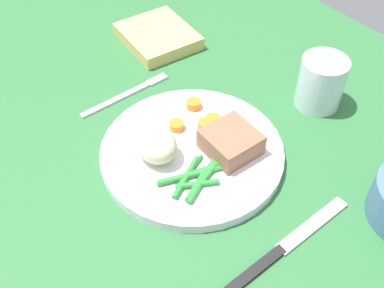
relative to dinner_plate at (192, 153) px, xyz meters
The scene contains 10 objects.
dining_table 4.31cm from the dinner_plate, 122.23° to the left, with size 120.00×90.00×2.00cm.
dinner_plate is the anchor object (origin of this frame).
meat_portion 5.99cm from the dinner_plate, 49.40° to the left, with size 7.00×6.94×3.28cm, color #936047.
mashed_potatoes 6.21cm from the dinner_plate, 116.57° to the right, with size 6.80×5.49×4.85cm, color beige.
carrot_slices 5.75cm from the dinner_plate, 136.14° to the left, with size 6.93×7.19×1.29cm.
green_beans 5.61cm from the dinner_plate, 30.49° to the right, with size 6.01×10.93×0.89cm.
fork 17.39cm from the dinner_plate, behind, with size 1.44×16.60×0.40cm.
knife 19.02cm from the dinner_plate, ahead, with size 1.70×20.50×0.64cm.
water_glass 23.59cm from the dinner_plate, 81.50° to the left, with size 7.28×7.28×8.35cm.
napkin 29.78cm from the dinner_plate, 153.64° to the left, with size 13.64×11.91×2.36cm, color #DBBC6B.
Camera 1 is at (37.39, -31.62, 52.53)cm, focal length 43.54 mm.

